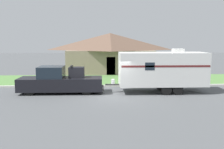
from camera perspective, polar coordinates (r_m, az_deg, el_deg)
The scene contains 7 objects.
ground_plane at distance 18.01m, azimuth 0.37°, elevation -5.00°, with size 120.00×120.00×0.00m, color #515456.
curb_strip at distance 21.66m, azimuth -0.11°, elevation -2.60°, with size 80.00×0.30×0.14m.
lawn_strip at distance 25.26m, azimuth -0.45°, elevation -1.20°, with size 80.00×7.00×0.03m.
house_across_street at distance 31.35m, azimuth -0.45°, elevation 5.19°, with size 11.18×6.59×4.86m.
pickup_truck at distance 19.38m, azimuth -11.80°, elevation -1.55°, with size 6.39×1.94×2.11m.
travel_trailer at distance 19.56m, azimuth 11.40°, elevation 1.26°, with size 7.68×2.41×3.36m.
mailbox at distance 22.30m, azimuth 6.11°, elevation 0.22°, with size 0.48×0.20×1.38m.
Camera 1 is at (-0.87, -17.53, 4.04)m, focal length 40.00 mm.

